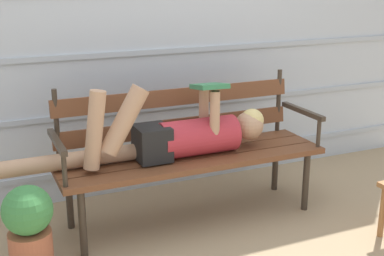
# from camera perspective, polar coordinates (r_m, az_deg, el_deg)

# --- Properties ---
(ground_plane) EXTENTS (12.00, 12.00, 0.00)m
(ground_plane) POSITION_cam_1_polar(r_m,az_deg,el_deg) (3.35, 1.39, -11.19)
(ground_plane) COLOR tan
(house_siding) EXTENTS (4.66, 0.08, 2.45)m
(house_siding) POSITION_cam_1_polar(r_m,az_deg,el_deg) (3.75, -4.05, 11.49)
(house_siding) COLOR #B2BCC6
(house_siding) RESTS_ON ground
(park_bench) EXTENTS (1.73, 0.50, 0.90)m
(park_bench) POSITION_cam_1_polar(r_m,az_deg,el_deg) (3.38, -0.49, -1.86)
(park_bench) COLOR brown
(park_bench) RESTS_ON ground
(reclining_person) EXTENTS (1.69, 0.27, 0.51)m
(reclining_person) POSITION_cam_1_polar(r_m,az_deg,el_deg) (3.24, -1.74, -0.74)
(reclining_person) COLOR #B72D38
(potted_plant) EXTENTS (0.27, 0.27, 0.51)m
(potted_plant) POSITION_cam_1_polar(r_m,az_deg,el_deg) (2.92, -17.40, -10.38)
(potted_plant) COLOR #AD5B3D
(potted_plant) RESTS_ON ground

